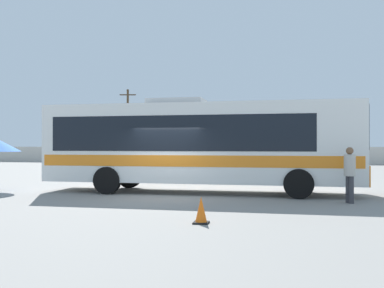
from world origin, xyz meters
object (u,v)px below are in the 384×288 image
(attendant_by_bus_door, at_px, (350,172))
(parked_car_leftmost_dark_blue, at_px, (107,156))
(utility_pole_near, at_px, (128,124))
(roadside_tree_midleft, at_px, (201,122))
(coach_bus_white_orange, at_px, (196,143))
(parked_car_second_maroon, at_px, (161,157))
(traffic_cone_on_apron, at_px, (201,210))
(roadside_tree_left, at_px, (104,124))

(attendant_by_bus_door, xyz_separation_m, parked_car_leftmost_dark_blue, (-18.78, 25.30, -0.21))
(utility_pole_near, distance_m, roadside_tree_midleft, 8.16)
(parked_car_leftmost_dark_blue, bearing_deg, roadside_tree_midleft, 39.81)
(coach_bus_white_orange, height_order, roadside_tree_midleft, roadside_tree_midleft)
(parked_car_leftmost_dark_blue, bearing_deg, parked_car_second_maroon, -5.22)
(attendant_by_bus_door, height_order, roadside_tree_midleft, roadside_tree_midleft)
(roadside_tree_midleft, relative_size, traffic_cone_on_apron, 9.87)
(roadside_tree_left, relative_size, roadside_tree_midleft, 0.93)
(coach_bus_white_orange, relative_size, utility_pole_near, 1.50)
(coach_bus_white_orange, relative_size, traffic_cone_on_apron, 18.95)
(coach_bus_white_orange, relative_size, roadside_tree_midleft, 1.92)
(coach_bus_white_orange, xyz_separation_m, traffic_cone_on_apron, (1.40, -6.52, -1.65))
(parked_car_leftmost_dark_blue, relative_size, traffic_cone_on_apron, 6.62)
(utility_pole_near, bearing_deg, attendant_by_bus_door, -58.80)
(parked_car_leftmost_dark_blue, bearing_deg, utility_pole_near, 89.56)
(coach_bus_white_orange, xyz_separation_m, utility_pole_near, (-13.32, 28.88, 2.26))
(coach_bus_white_orange, height_order, attendant_by_bus_door, coach_bus_white_orange)
(attendant_by_bus_door, height_order, parked_car_leftmost_dark_blue, attendant_by_bus_door)
(coach_bus_white_orange, xyz_separation_m, parked_car_second_maroon, (-7.79, 22.72, -1.20))
(parked_car_second_maroon, xyz_separation_m, roadside_tree_left, (-8.75, 7.13, 3.52))
(parked_car_leftmost_dark_blue, bearing_deg, attendant_by_bus_door, -53.40)
(roadside_tree_left, xyz_separation_m, traffic_cone_on_apron, (17.94, -36.37, -3.97))
(traffic_cone_on_apron, bearing_deg, roadside_tree_left, 116.26)
(parked_car_second_maroon, relative_size, roadside_tree_left, 0.72)
(utility_pole_near, relative_size, roadside_tree_midleft, 1.28)
(attendant_by_bus_door, relative_size, parked_car_second_maroon, 0.43)
(utility_pole_near, bearing_deg, parked_car_leftmost_dark_blue, -90.44)
(roadside_tree_midleft, bearing_deg, parked_car_second_maroon, -109.36)
(parked_car_second_maroon, relative_size, traffic_cone_on_apron, 6.58)
(coach_bus_white_orange, bearing_deg, parked_car_leftmost_dark_blue, 119.90)
(utility_pole_near, bearing_deg, roadside_tree_midleft, 7.91)
(roadside_tree_left, height_order, roadside_tree_midleft, roadside_tree_midleft)
(coach_bus_white_orange, bearing_deg, roadside_tree_left, 119.00)
(utility_pole_near, height_order, roadside_tree_midleft, utility_pole_near)
(attendant_by_bus_door, bearing_deg, parked_car_leftmost_dark_blue, 126.60)
(attendant_by_bus_door, bearing_deg, utility_pole_near, 121.20)
(attendant_by_bus_door, bearing_deg, coach_bus_white_orange, 159.14)
(attendant_by_bus_door, xyz_separation_m, parked_car_second_maroon, (-13.21, 24.79, -0.25))
(parked_car_leftmost_dark_blue, relative_size, roadside_tree_midleft, 0.67)
(traffic_cone_on_apron, bearing_deg, roadside_tree_midleft, 100.29)
(coach_bus_white_orange, distance_m, roadside_tree_left, 34.20)
(parked_car_leftmost_dark_blue, distance_m, roadside_tree_left, 8.13)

